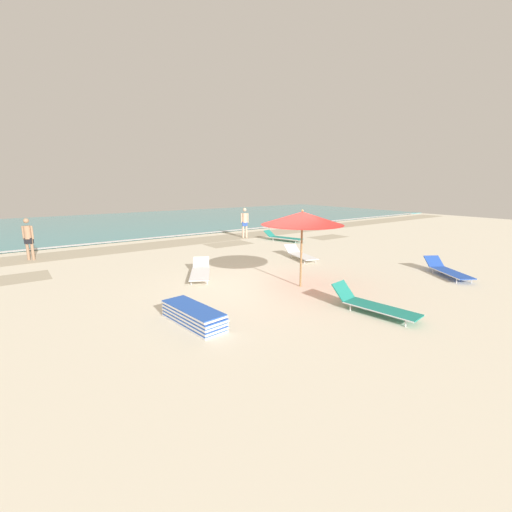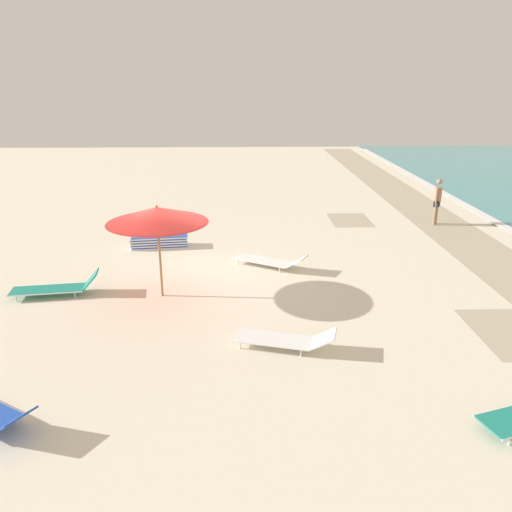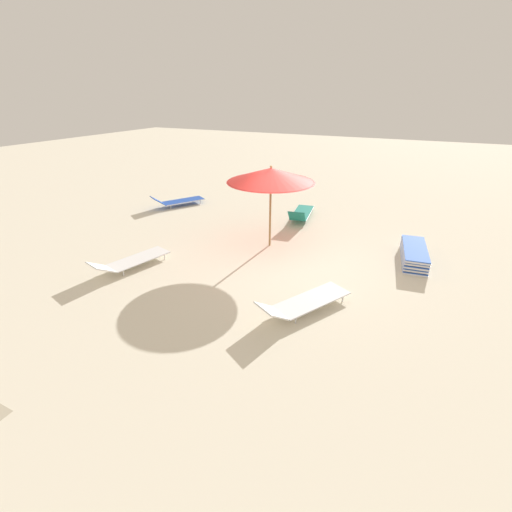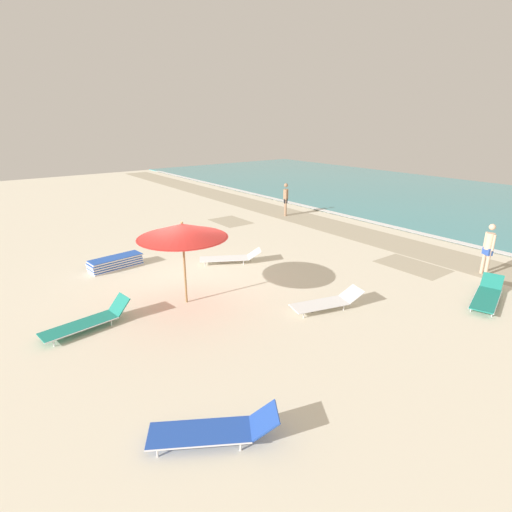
{
  "view_description": "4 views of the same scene",
  "coord_description": "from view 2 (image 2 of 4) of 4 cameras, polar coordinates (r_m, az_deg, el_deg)",
  "views": [
    {
      "loc": [
        -6.37,
        -7.98,
        3.17
      ],
      "look_at": [
        0.58,
        1.5,
        0.66
      ],
      "focal_mm": 24.0,
      "sensor_mm": 36.0,
      "label": 1
    },
    {
      "loc": [
        12.67,
        1.57,
        5.2
      ],
      "look_at": [
        0.04,
        1.92,
        0.78
      ],
      "focal_mm": 35.0,
      "sensor_mm": 36.0,
      "label": 2
    },
    {
      "loc": [
        -2.85,
        8.33,
        4.22
      ],
      "look_at": [
        0.15,
        1.95,
        0.84
      ],
      "focal_mm": 24.0,
      "sensor_mm": 36.0,
      "label": 3
    },
    {
      "loc": [
        10.42,
        -5.24,
        5.03
      ],
      "look_at": [
        0.99,
        1.9,
        0.95
      ],
      "focal_mm": 28.0,
      "sensor_mm": 36.0,
      "label": 4
    }
  ],
  "objects": [
    {
      "name": "ground_plane",
      "position": [
        13.82,
        -7.98,
        -3.37
      ],
      "size": [
        60.0,
        60.0,
        0.16
      ],
      "color": "beige"
    },
    {
      "name": "beach_umbrella",
      "position": [
        12.4,
        -11.24,
        4.6
      ],
      "size": [
        2.5,
        2.5,
        2.4
      ],
      "color": "#9E7547",
      "rests_on": "ground_plane"
    },
    {
      "name": "lounger_stack",
      "position": [
        16.85,
        -10.98,
        1.68
      ],
      "size": [
        0.82,
        1.93,
        0.41
      ],
      "rotation": [
        0.0,
        0.0,
        0.11
      ],
      "color": "blue",
      "rests_on": "ground_plane"
    },
    {
      "name": "sun_lounger_under_umbrella",
      "position": [
        14.75,
        1.54,
        -0.52
      ],
      "size": [
        1.64,
        2.25,
        0.48
      ],
      "rotation": [
        0.0,
        0.0,
        -0.52
      ],
      "color": "white",
      "rests_on": "ground_plane"
    },
    {
      "name": "sun_lounger_near_water_left",
      "position": [
        13.79,
        -21.82,
        -3.36
      ],
      "size": [
        0.89,
        2.24,
        0.59
      ],
      "rotation": [
        0.0,
        0.0,
        0.13
      ],
      "color": "#1E8475",
      "rests_on": "ground_plane"
    },
    {
      "name": "sun_lounger_near_water_right",
      "position": [
        10.4,
        3.23,
        -9.45
      ],
      "size": [
        1.14,
        2.17,
        0.47
      ],
      "rotation": [
        0.0,
        0.0,
        -0.27
      ],
      "color": "white",
      "rests_on": "ground_plane"
    },
    {
      "name": "beachgoer_shoreline_child",
      "position": [
        20.25,
        20.02,
        6.16
      ],
      "size": [
        0.38,
        0.32,
        1.76
      ],
      "rotation": [
        0.0,
        0.0,
        5.67
      ],
      "color": "#A37A5B",
      "rests_on": "ground_plane"
    }
  ]
}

